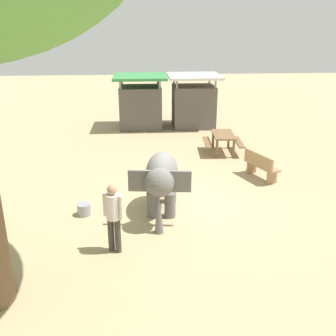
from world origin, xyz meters
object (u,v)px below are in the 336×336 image
at_px(picnic_table_near, 223,139).
at_px(person_handler, 113,213).
at_px(wooden_bench, 260,165).
at_px(market_stall_green, 140,104).
at_px(market_stall_white, 193,104).
at_px(elephant, 161,178).
at_px(feed_bucket, 84,209).

bearing_deg(picnic_table_near, person_handler, 153.88).
bearing_deg(picnic_table_near, wooden_bench, -163.16).
distance_m(person_handler, market_stall_green, 11.20).
xyz_separation_m(wooden_bench, market_stall_white, (-1.27, 7.12, 0.67)).
bearing_deg(elephant, picnic_table_near, 158.15).
relative_size(person_handler, picnic_table_near, 1.02).
distance_m(wooden_bench, picnic_table_near, 2.87).
bearing_deg(picnic_table_near, elephant, 154.98).
xyz_separation_m(picnic_table_near, market_stall_white, (-0.60, 4.33, 0.55)).
height_order(person_handler, picnic_table_near, person_handler).
height_order(picnic_table_near, market_stall_white, market_stall_white).
distance_m(market_stall_green, feed_bucket, 9.52).
bearing_deg(picnic_table_near, market_stall_white, 11.42).
height_order(elephant, picnic_table_near, elephant).
bearing_deg(market_stall_white, market_stall_green, 180.00).
relative_size(market_stall_green, market_stall_white, 1.00).
distance_m(picnic_table_near, market_stall_green, 5.42).
xyz_separation_m(person_handler, market_stall_green, (0.68, 11.17, 0.19)).
xyz_separation_m(person_handler, market_stall_white, (3.28, 11.17, 0.19)).
relative_size(wooden_bench, picnic_table_near, 0.91).
bearing_deg(wooden_bench, feed_bucket, -89.50).
xyz_separation_m(wooden_bench, market_stall_green, (-3.87, 7.12, 0.67)).
relative_size(person_handler, market_stall_white, 0.64).
distance_m(market_stall_white, feed_bucket, 10.29).
xyz_separation_m(person_handler, wooden_bench, (4.55, 4.06, -0.48)).
height_order(person_handler, market_stall_green, market_stall_green).
relative_size(person_handler, feed_bucket, 4.50).
xyz_separation_m(elephant, feed_bucket, (-2.09, 0.02, -0.86)).
height_order(elephant, market_stall_green, market_stall_green).
xyz_separation_m(picnic_table_near, feed_bucket, (-4.81, -5.00, -0.43)).
height_order(elephant, feed_bucket, elephant).
bearing_deg(person_handler, picnic_table_near, 0.40).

